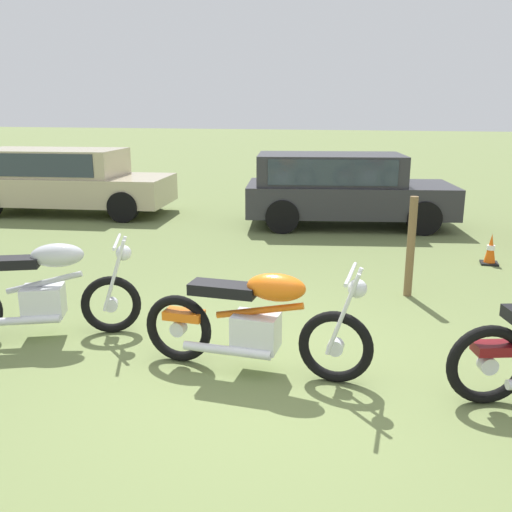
% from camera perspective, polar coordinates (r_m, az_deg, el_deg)
% --- Properties ---
extents(ground_plane, '(120.00, 120.00, 0.00)m').
position_cam_1_polar(ground_plane, '(4.93, 0.60, -12.63)').
color(ground_plane, olive).
extents(motorcycle_silver, '(1.87, 1.06, 1.02)m').
position_cam_1_polar(motorcycle_silver, '(6.03, -21.13, -3.40)').
color(motorcycle_silver, black).
rests_on(motorcycle_silver, ground).
extents(motorcycle_orange, '(2.10, 0.64, 1.02)m').
position_cam_1_polar(motorcycle_orange, '(4.88, 0.04, -6.77)').
color(motorcycle_orange, black).
rests_on(motorcycle_orange, ground).
extents(car_beige, '(4.65, 2.32, 1.43)m').
position_cam_1_polar(car_beige, '(13.20, -19.49, 7.77)').
color(car_beige, '#BCAD8C').
rests_on(car_beige, ground).
extents(car_charcoal, '(4.30, 2.49, 1.43)m').
position_cam_1_polar(car_charcoal, '(11.22, 8.62, 7.32)').
color(car_charcoal, '#2D2D33').
rests_on(car_charcoal, ground).
extents(fence_post_wooden, '(0.10, 0.10, 1.26)m').
position_cam_1_polar(fence_post_wooden, '(7.09, 15.68, 0.89)').
color(fence_post_wooden, brown).
rests_on(fence_post_wooden, ground).
extents(traffic_cone, '(0.25, 0.25, 0.47)m').
position_cam_1_polar(traffic_cone, '(9.08, 23.05, 0.53)').
color(traffic_cone, '#EA590F').
rests_on(traffic_cone, ground).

